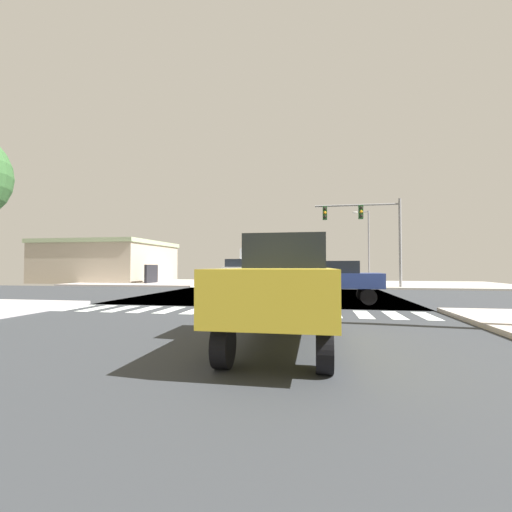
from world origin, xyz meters
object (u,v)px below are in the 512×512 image
sedan_queued_2 (332,278)px  bank_building (110,262)px  box_truck_trailing_2 (254,259)px  traffic_signal_mast (366,223)px  pickup_nearside_1 (238,270)px  pickup_crossing_2 (284,283)px  street_lamp (366,239)px

sedan_queued_2 → bank_building: bearing=52.1°
bank_building → box_truck_trailing_2: box_truck_trailing_2 is taller
traffic_signal_mast → bank_building: (-25.63, 7.00, -2.75)m
bank_building → pickup_nearside_1: bank_building is taller
pickup_crossing_2 → box_truck_trailing_2: (-7.00, 34.87, 1.27)m
street_lamp → pickup_nearside_1: (-12.99, -5.31, -3.31)m
street_lamp → sedan_queued_2: 23.17m
street_lamp → box_truck_trailing_2: 13.67m
traffic_signal_mast → street_lamp: 11.91m
pickup_nearside_1 → pickup_crossing_2: (7.00, -25.82, 0.00)m
traffic_signal_mast → pickup_crossing_2: 20.15m
traffic_signal_mast → pickup_crossing_2: size_ratio=1.31×
street_lamp → box_truck_trailing_2: bearing=164.0°
street_lamp → box_truck_trailing_2: (-12.99, 3.74, -2.04)m
pickup_nearside_1 → sedan_queued_2: size_ratio=1.19×
box_truck_trailing_2 → sedan_queued_2: bearing=107.8°
bank_building → pickup_nearside_1: (14.24, -0.51, -0.86)m
street_lamp → sedan_queued_2: street_lamp is taller
traffic_signal_mast → street_lamp: (1.61, 11.80, -0.30)m
bank_building → pickup_crossing_2: bank_building is taller
bank_building → box_truck_trailing_2: bearing=30.9°
sedan_queued_2 → pickup_crossing_2: bearing=170.8°
box_truck_trailing_2 → pickup_nearside_1: bearing=90.0°
pickup_nearside_1 → pickup_crossing_2: 26.75m
bank_building → pickup_nearside_1: 14.28m
pickup_nearside_1 → box_truck_trailing_2: box_truck_trailing_2 is taller
pickup_crossing_2 → pickup_nearside_1: bearing=105.2°
box_truck_trailing_2 → pickup_crossing_2: bearing=101.4°
sedan_queued_2 → box_truck_trailing_2: 27.54m
bank_building → sedan_queued_2: (22.64, -17.65, -1.04)m
traffic_signal_mast → sedan_queued_2: 11.69m
pickup_nearside_1 → pickup_crossing_2: bearing=105.2°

